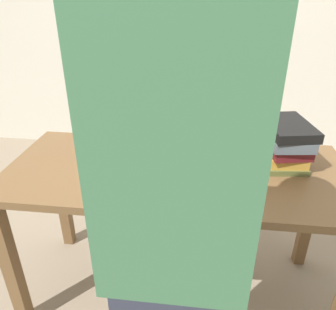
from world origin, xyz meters
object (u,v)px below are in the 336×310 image
(book_standing_upright, at_px, (247,137))
(reading_lamp, at_px, (84,85))
(open_book, at_px, (161,171))
(coffee_mug, at_px, (209,172))
(person_reader, at_px, (174,261))
(book_stack_tall, at_px, (285,142))
(pencil, at_px, (155,205))

(book_standing_upright, distance_m, reading_lamp, 0.81)
(open_book, distance_m, coffee_mug, 0.21)
(book_standing_upright, height_order, coffee_mug, book_standing_upright)
(person_reader, bearing_deg, open_book, -78.91)
(coffee_mug, bearing_deg, book_stack_tall, 30.72)
(open_book, height_order, person_reader, person_reader)
(open_book, relative_size, person_reader, 0.27)
(open_book, xyz_separation_m, person_reader, (0.12, -0.61, 0.09))
(pencil, bearing_deg, book_standing_upright, 46.91)
(reading_lamp, bearing_deg, open_book, -32.31)
(coffee_mug, bearing_deg, pencil, -134.18)
(book_stack_tall, distance_m, reading_lamp, 0.98)
(reading_lamp, bearing_deg, book_standing_upright, -7.73)
(coffee_mug, relative_size, person_reader, 0.07)
(open_book, height_order, book_standing_upright, book_standing_upright)
(open_book, height_order, book_stack_tall, book_stack_tall)
(book_standing_upright, distance_m, person_reader, 0.80)
(book_standing_upright, bearing_deg, reading_lamp, -176.80)
(reading_lamp, height_order, pencil, reading_lamp)
(open_book, height_order, pencil, open_book)
(book_stack_tall, xyz_separation_m, person_reader, (-0.43, -0.78, -0.00))
(book_standing_upright, height_order, person_reader, person_reader)
(book_stack_tall, distance_m, coffee_mug, 0.40)
(reading_lamp, distance_m, pencil, 0.72)
(reading_lamp, bearing_deg, pencil, -49.97)
(reading_lamp, relative_size, pencil, 2.84)
(book_standing_upright, height_order, pencil, book_standing_upright)
(open_book, xyz_separation_m, coffee_mug, (0.21, -0.03, 0.03))
(pencil, bearing_deg, open_book, 91.69)
(book_stack_tall, xyz_separation_m, pencil, (-0.54, -0.41, -0.10))
(book_stack_tall, height_order, reading_lamp, reading_lamp)
(pencil, bearing_deg, reading_lamp, 130.03)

